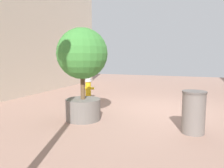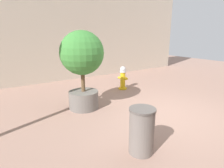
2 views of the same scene
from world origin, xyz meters
The scene contains 4 objects.
ground_plane centered at (0.00, 0.00, 0.00)m, with size 23.40×23.40×0.00m, color #9E7A6B.
fire_hydrant centered at (2.75, -0.48, 0.46)m, with size 0.42×0.40×0.91m.
planter_tree centered at (1.80, 1.66, 1.39)m, with size 1.22×1.22×2.23m.
trash_bin centered at (-0.74, 1.71, 0.43)m, with size 0.48×0.48×0.87m.
Camera 1 is at (-0.70, 6.24, 1.54)m, focal length 34.49 mm.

